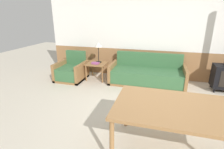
% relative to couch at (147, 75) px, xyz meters
% --- Properties ---
extents(ground_plane, '(16.00, 16.00, 0.00)m').
position_rel_couch_xyz_m(ground_plane, '(0.37, -2.05, -0.25)').
color(ground_plane, beige).
extents(wall_back, '(7.20, 0.06, 2.70)m').
position_rel_couch_xyz_m(wall_back, '(0.37, 0.58, 1.10)').
color(wall_back, '#996B42').
rests_on(wall_back, ground_plane).
extents(couch, '(2.08, 0.87, 0.83)m').
position_rel_couch_xyz_m(couch, '(0.00, 0.00, 0.00)').
color(couch, olive).
rests_on(couch, ground_plane).
extents(armchair, '(0.80, 0.85, 0.82)m').
position_rel_couch_xyz_m(armchair, '(-2.24, -0.26, -0.01)').
color(armchair, olive).
rests_on(armchair, ground_plane).
extents(side_table, '(0.57, 0.57, 0.50)m').
position_rel_couch_xyz_m(side_table, '(-1.50, -0.03, 0.18)').
color(side_table, olive).
rests_on(side_table, ground_plane).
extents(table_lamp, '(0.22, 0.22, 0.61)m').
position_rel_couch_xyz_m(table_lamp, '(-1.47, 0.07, 0.75)').
color(table_lamp, black).
rests_on(table_lamp, side_table).
extents(book_stack, '(0.23, 0.17, 0.05)m').
position_rel_couch_xyz_m(book_stack, '(-1.51, -0.13, 0.28)').
color(book_stack, '#994C84').
rests_on(book_stack, side_table).
extents(dining_table, '(1.74, 1.04, 0.75)m').
position_rel_couch_xyz_m(dining_table, '(0.63, -2.60, 0.43)').
color(dining_table, '#9E7042').
rests_on(dining_table, ground_plane).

